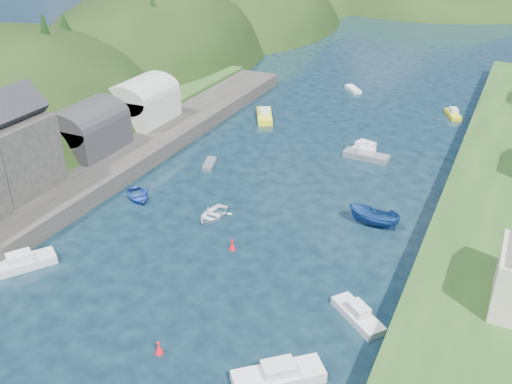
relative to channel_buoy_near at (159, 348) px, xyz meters
The scene contains 9 objects.
ground 42.25m from the channel_buoy_near, 91.92° to the left, with size 600.00×600.00×0.00m, color black.
hillside_left 82.13m from the channel_buoy_near, 124.62° to the left, with size 44.00×245.56×52.00m.
far_hills 166.61m from the channel_buoy_near, 90.07° to the left, with size 103.00×68.00×44.00m.
hill_trees 57.88m from the channel_buoy_near, 90.33° to the left, with size 92.59×146.97×12.29m.
quay_left 28.21m from the channel_buoy_near, 154.32° to the left, with size 12.00×110.00×2.00m, color #2D2B28.
boat_sheds 41.83m from the channel_buoy_near, 131.28° to the left, with size 7.00×21.00×7.50m.
channel_buoy_near is the anchor object (origin of this frame).
channel_buoy_far 15.22m from the channel_buoy_near, 95.94° to the left, with size 0.70×0.70×1.10m.
moored_boats 15.73m from the channel_buoy_near, 104.51° to the left, with size 35.84×95.15×2.26m.
Camera 1 is at (22.18, -18.71, 31.08)m, focal length 40.00 mm.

